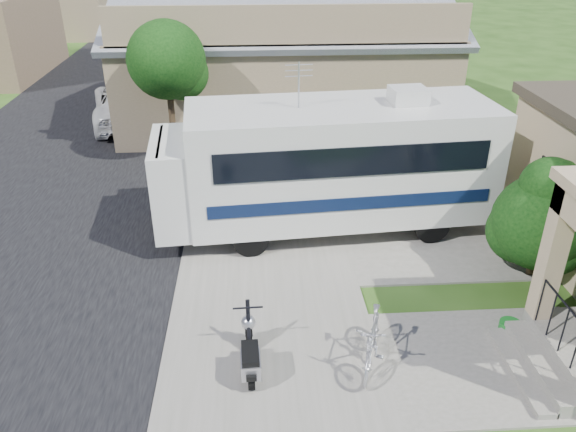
{
  "coord_description": "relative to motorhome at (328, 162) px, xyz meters",
  "views": [
    {
      "loc": [
        -1.2,
        -8.51,
        7.09
      ],
      "look_at": [
        -0.5,
        2.5,
        1.3
      ],
      "focal_mm": 35.0,
      "sensor_mm": 36.0,
      "label": 1
    }
  ],
  "objects": [
    {
      "name": "ground",
      "position": [
        -0.6,
        -4.31,
        -1.82
      ],
      "size": [
        120.0,
        120.0,
        0.0
      ],
      "primitive_type": "plane",
      "color": "#214011"
    },
    {
      "name": "street_slab",
      "position": [
        -8.1,
        5.69,
        -1.81
      ],
      "size": [
        9.0,
        80.0,
        0.02
      ],
      "primitive_type": "cube",
      "color": "black",
      "rests_on": "ground"
    },
    {
      "name": "sidewalk_slab",
      "position": [
        -1.6,
        5.69,
        -1.79
      ],
      "size": [
        4.0,
        80.0,
        0.06
      ],
      "primitive_type": "cube",
      "color": "slate",
      "rests_on": "ground"
    },
    {
      "name": "driveway_slab",
      "position": [
        0.9,
        0.19,
        -1.8
      ],
      "size": [
        7.0,
        6.0,
        0.05
      ],
      "primitive_type": "cube",
      "color": "slate",
      "rests_on": "ground"
    },
    {
      "name": "walk_slab",
      "position": [
        2.4,
        -5.31,
        -1.8
      ],
      "size": [
        4.0,
        3.0,
        0.05
      ],
      "primitive_type": "cube",
      "color": "slate",
      "rests_on": "ground"
    },
    {
      "name": "warehouse",
      "position": [
        -0.6,
        9.66,
        0.17
      ],
      "size": [
        12.5,
        8.4,
        5.04
      ],
      "color": "#847253",
      "rests_on": "ground"
    },
    {
      "name": "distant_bldg_near",
      "position": [
        -15.6,
        29.69,
        -0.22
      ],
      "size": [
        8.0,
        7.0,
        3.2
      ],
      "primitive_type": "cube",
      "color": "#847253",
      "rests_on": "ground"
    },
    {
      "name": "street_tree_a",
      "position": [
        -4.3,
        4.74,
        1.43
      ],
      "size": [
        2.44,
        2.4,
        4.58
      ],
      "color": "black",
      "rests_on": "ground"
    },
    {
      "name": "street_tree_b",
      "position": [
        -4.3,
        14.74,
        1.57
      ],
      "size": [
        2.44,
        2.4,
        4.73
      ],
      "color": "black",
      "rests_on": "ground"
    },
    {
      "name": "motorhome",
      "position": [
        0.0,
        0.0,
        0.0
      ],
      "size": [
        8.46,
        3.26,
        4.25
      ],
      "rotation": [
        0.0,
        0.0,
        0.08
      ],
      "color": "silver",
      "rests_on": "ground"
    },
    {
      "name": "shrub",
      "position": [
        4.39,
        -2.49,
        -0.37
      ],
      "size": [
        2.31,
        2.2,
        2.83
      ],
      "color": "black",
      "rests_on": "ground"
    },
    {
      "name": "scooter",
      "position": [
        -1.98,
        -5.25,
        -1.37
      ],
      "size": [
        0.54,
        1.53,
        1.01
      ],
      "rotation": [
        0.0,
        0.0,
        0.03
      ],
      "color": "black",
      "rests_on": "ground"
    },
    {
      "name": "bicycle",
      "position": [
        0.17,
        -5.23,
        -1.3
      ],
      "size": [
        1.03,
        1.82,
        1.05
      ],
      "primitive_type": "imported",
      "rotation": [
        0.0,
        0.0,
        -0.33
      ],
      "color": "#B2B0B9",
      "rests_on": "ground"
    },
    {
      "name": "pickup_truck",
      "position": [
        -6.75,
        9.24,
        -1.05
      ],
      "size": [
        3.65,
        5.95,
        1.54
      ],
      "primitive_type": "imported",
      "rotation": [
        0.0,
        0.0,
        3.35
      ],
      "color": "white",
      "rests_on": "ground"
    },
    {
      "name": "van",
      "position": [
        -7.05,
        16.08,
        -0.96
      ],
      "size": [
        3.02,
        6.18,
        1.73
      ],
      "primitive_type": "imported",
      "rotation": [
        0.0,
        0.0,
        -0.1
      ],
      "color": "white",
      "rests_on": "ground"
    },
    {
      "name": "garden_hose",
      "position": [
        3.06,
        -4.46,
        -1.73
      ],
      "size": [
        0.42,
        0.42,
        0.19
      ],
      "primitive_type": "cylinder",
      "color": "#156D21",
      "rests_on": "ground"
    }
  ]
}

